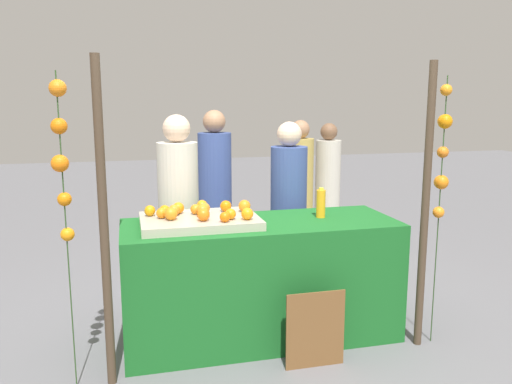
{
  "coord_description": "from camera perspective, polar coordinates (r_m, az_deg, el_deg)",
  "views": [
    {
      "loc": [
        -0.94,
        -3.58,
        1.79
      ],
      "look_at": [
        0.0,
        0.15,
        1.1
      ],
      "focal_mm": 36.09,
      "sensor_mm": 36.0,
      "label": 1
    }
  ],
  "objects": [
    {
      "name": "orange_6",
      "position": [
        3.59,
        -5.85,
        -2.52
      ],
      "size": [
        0.09,
        0.09,
        0.09
      ],
      "primitive_type": "sphere",
      "color": "orange",
      "rests_on": "orange_tray"
    },
    {
      "name": "orange_13",
      "position": [
        3.8,
        -11.69,
        -2.04
      ],
      "size": [
        0.08,
        0.08,
        0.08
      ],
      "primitive_type": "sphere",
      "color": "orange",
      "rests_on": "orange_tray"
    },
    {
      "name": "orange_10",
      "position": [
        3.83,
        -5.7,
        -1.78
      ],
      "size": [
        0.08,
        0.08,
        0.08
      ],
      "primitive_type": "sphere",
      "color": "orange",
      "rests_on": "orange_tray"
    },
    {
      "name": "canopy_post_right",
      "position": [
        3.83,
        18.24,
        -1.78
      ],
      "size": [
        0.06,
        0.06,
        2.05
      ],
      "primitive_type": "cylinder",
      "color": "#473828",
      "rests_on": "ground_plane"
    },
    {
      "name": "orange_0",
      "position": [
        3.8,
        -6.72,
        -1.91
      ],
      "size": [
        0.08,
        0.08,
        0.08
      ],
      "primitive_type": "sphere",
      "color": "orange",
      "rests_on": "orange_tray"
    },
    {
      "name": "crowd_person_1",
      "position": [
        5.29,
        -4.54,
        -0.75
      ],
      "size": [
        0.34,
        0.34,
        1.69
      ],
      "color": "#384C8C",
      "rests_on": "ground_plane"
    },
    {
      "name": "stall_counter",
      "position": [
        3.93,
        0.54,
        -9.71
      ],
      "size": [
        2.03,
        0.75,
        0.9
      ],
      "primitive_type": "cube",
      "color": "#196023",
      "rests_on": "ground_plane"
    },
    {
      "name": "ground_plane",
      "position": [
        4.11,
        0.53,
        -15.59
      ],
      "size": [
        24.0,
        24.0,
        0.0
      ],
      "primitive_type": "plane",
      "color": "slate"
    },
    {
      "name": "orange_7",
      "position": [
        3.88,
        -3.37,
        -1.57
      ],
      "size": [
        0.08,
        0.08,
        0.08
      ],
      "primitive_type": "sphere",
      "color": "orange",
      "rests_on": "orange_tray"
    },
    {
      "name": "vendor_right",
      "position": [
        4.6,
        3.61,
        -2.92
      ],
      "size": [
        0.32,
        0.32,
        1.6
      ],
      "color": "#384C8C",
      "rests_on": "ground_plane"
    },
    {
      "name": "orange_3",
      "position": [
        3.61,
        -0.98,
        -2.43
      ],
      "size": [
        0.09,
        0.09,
        0.09
      ],
      "primitive_type": "sphere",
      "color": "orange",
      "rests_on": "orange_tray"
    },
    {
      "name": "orange_15",
      "position": [
        3.62,
        -2.85,
        -2.46
      ],
      "size": [
        0.08,
        0.08,
        0.08
      ],
      "primitive_type": "sphere",
      "color": "orange",
      "rests_on": "orange_tray"
    },
    {
      "name": "garland_strand_right",
      "position": [
        3.86,
        19.99,
        3.92
      ],
      "size": [
        0.11,
        0.11,
        1.95
      ],
      "color": "#2D4C23",
      "rests_on": "ground_plane"
    },
    {
      "name": "canopy_post_left",
      "position": [
        3.25,
        -16.5,
        -3.78
      ],
      "size": [
        0.06,
        0.06,
        2.05
      ],
      "primitive_type": "cylinder",
      "color": "#473828",
      "rests_on": "ground_plane"
    },
    {
      "name": "orange_tray",
      "position": [
        3.73,
        -6.26,
        -3.21
      ],
      "size": [
        0.84,
        0.58,
        0.06
      ],
      "primitive_type": "cube",
      "color": "#B2AD99",
      "rests_on": "stall_counter"
    },
    {
      "name": "orange_9",
      "position": [
        3.64,
        -9.4,
        -2.4
      ],
      "size": [
        0.09,
        0.09,
        0.09
      ],
      "primitive_type": "sphere",
      "color": "orange",
      "rests_on": "orange_tray"
    },
    {
      "name": "orange_14",
      "position": [
        3.86,
        -1.28,
        -1.55
      ],
      "size": [
        0.09,
        0.09,
        0.09
      ],
      "primitive_type": "sphere",
      "color": "orange",
      "rests_on": "orange_tray"
    },
    {
      "name": "orange_5",
      "position": [
        3.85,
        -8.6,
        -1.76
      ],
      "size": [
        0.08,
        0.08,
        0.08
      ],
      "primitive_type": "sphere",
      "color": "orange",
      "rests_on": "orange_tray"
    },
    {
      "name": "garland_strand_left",
      "position": [
        3.2,
        -20.79,
        3.78
      ],
      "size": [
        0.12,
        0.11,
        1.95
      ],
      "color": "#2D4C23",
      "rests_on": "ground_plane"
    },
    {
      "name": "vendor_left",
      "position": [
        4.35,
        -8.53,
        -3.32
      ],
      "size": [
        0.33,
        0.33,
        1.67
      ],
      "color": "beige",
      "rests_on": "ground_plane"
    },
    {
      "name": "crowd_person_0",
      "position": [
        6.31,
        7.93,
        0.23
      ],
      "size": [
        0.3,
        0.3,
        1.51
      ],
      "color": "beige",
      "rests_on": "ground_plane"
    },
    {
      "name": "orange_1",
      "position": [
        3.79,
        -10.09,
        -2.02
      ],
      "size": [
        0.08,
        0.08,
        0.08
      ],
      "primitive_type": "sphere",
      "color": "orange",
      "rests_on": "orange_tray"
    },
    {
      "name": "orange_2",
      "position": [
        3.72,
        -5.92,
        -2.04
      ],
      "size": [
        0.09,
        0.09,
        0.09
      ],
      "primitive_type": "sphere",
      "color": "orange",
      "rests_on": "orange_tray"
    },
    {
      "name": "juice_bottle",
      "position": [
        3.96,
        7.2,
        -1.26
      ],
      "size": [
        0.07,
        0.07,
        0.23
      ],
      "color": "orange",
      "rests_on": "stall_counter"
    },
    {
      "name": "chalkboard_sign",
      "position": [
        3.6,
        6.55,
        -14.97
      ],
      "size": [
        0.41,
        0.03,
        0.54
      ],
      "color": "brown",
      "rests_on": "ground_plane"
    },
    {
      "name": "orange_11",
      "position": [
        3.55,
        -3.47,
        -2.78
      ],
      "size": [
        0.07,
        0.07,
        0.07
      ],
      "primitive_type": "sphere",
      "color": "orange",
      "rests_on": "orange_tray"
    },
    {
      "name": "crowd_person_2",
      "position": [
        5.98,
        4.84,
        -0.03
      ],
      "size": [
        0.31,
        0.31,
        1.56
      ],
      "color": "tan",
      "rests_on": "ground_plane"
    },
    {
      "name": "orange_4",
      "position": [
        3.93,
        -6.0,
        -1.47
      ],
      "size": [
        0.08,
        0.08,
        0.08
      ],
      "primitive_type": "sphere",
      "color": "orange",
      "rests_on": "orange_tray"
    },
    {
      "name": "orange_8",
      "position": [
        3.78,
        -9.08,
        -2.01
      ],
      "size": [
        0.08,
        0.08,
        0.08
      ],
      "primitive_type": "sphere",
      "color": "orange",
      "rests_on": "orange_tray"
    },
    {
      "name": "orange_12",
      "position": [
        3.71,
        -10.41,
        -2.31
      ],
      "size": [
        0.08,
        0.08,
        0.08
      ],
      "primitive_type": "sphere",
      "color": "orange",
      "rests_on": "orange_tray"
    }
  ]
}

